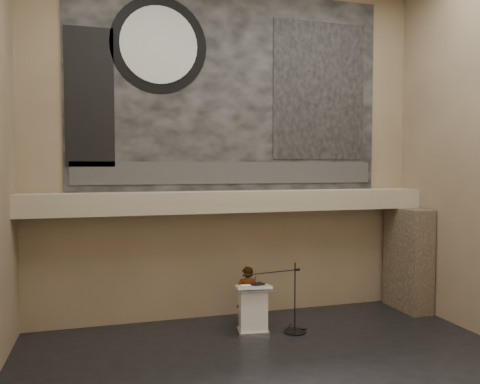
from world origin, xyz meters
name	(u,v)px	position (x,y,z in m)	size (l,w,h in m)	color
floor	(291,383)	(0.00, 0.00, 0.00)	(10.00, 10.00, 0.00)	black
wall_back	(231,149)	(0.00, 4.00, 4.25)	(10.00, 0.02, 8.50)	#7F6C51
wall_front	(465,115)	(0.00, -4.00, 4.25)	(10.00, 0.02, 8.50)	#7F6C51
soffit	(235,201)	(0.00, 3.60, 2.95)	(10.00, 0.80, 0.50)	tan
sprinkler_left	(171,215)	(-1.60, 3.55, 2.67)	(0.04, 0.04, 0.06)	#B2893D
sprinkler_right	(307,211)	(1.90, 3.55, 2.67)	(0.04, 0.04, 0.06)	#B2893D
banner	(231,91)	(0.00, 3.97, 5.70)	(8.00, 0.05, 5.00)	black
banner_text_strip	(232,173)	(0.00, 3.93, 3.65)	(7.76, 0.02, 0.55)	#303030
banner_clock_rim	(159,45)	(-1.80, 3.93, 6.70)	(2.30, 2.30, 0.02)	black
banner_clock_face	(159,45)	(-1.80, 3.91, 6.70)	(1.84, 1.84, 0.02)	silver
banner_building_print	(320,91)	(2.40, 3.93, 5.80)	(2.60, 0.02, 3.60)	black
banner_brick_print	(89,97)	(-3.40, 3.93, 5.40)	(1.10, 0.02, 3.20)	black
stone_pier	(408,259)	(4.65, 3.15, 1.35)	(0.60, 1.40, 2.70)	#47392B
lectern	(253,309)	(0.12, 2.55, 0.55)	(0.86, 0.66, 1.14)	silver
binder	(258,284)	(0.24, 2.57, 1.12)	(0.27, 0.22, 0.04)	black
papers	(246,286)	(-0.05, 2.52, 1.10)	(0.22, 0.31, 0.01)	white
speaker_person	(247,296)	(0.12, 3.03, 0.72)	(0.52, 0.34, 1.44)	silver
mic_stand	(293,322)	(1.01, 2.33, 0.25)	(1.56, 0.52, 1.61)	black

